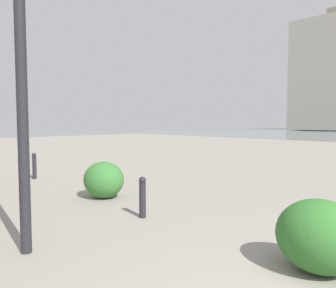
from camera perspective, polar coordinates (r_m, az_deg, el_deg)
name	(u,v)px	position (r m, az deg, el deg)	size (l,w,h in m)	color
lamppost	(20,27)	(4.87, -23.73, 17.62)	(0.98, 0.28, 4.43)	#232328
bollard_near	(143,196)	(6.12, -4.33, -8.79)	(0.13, 0.13, 0.74)	#232328
bollard_mid	(34,165)	(10.86, -21.65, -3.35)	(0.13, 0.13, 0.78)	#232328
shrub_round	(104,180)	(7.76, -10.80, -5.96)	(0.97, 0.87, 0.82)	#387533
shrub_wide	(320,236)	(4.35, 24.22, -13.97)	(0.99, 0.89, 0.84)	#2D6628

